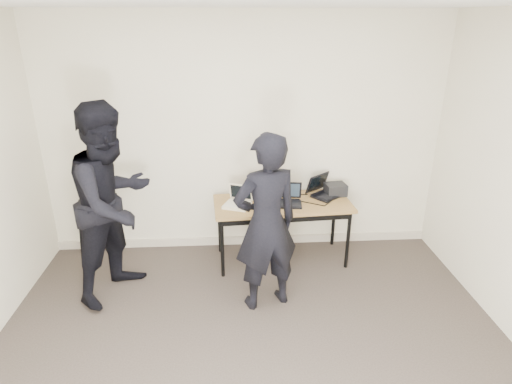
{
  "coord_description": "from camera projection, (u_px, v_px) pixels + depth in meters",
  "views": [
    {
      "loc": [
        -0.15,
        -2.44,
        2.61
      ],
      "look_at": [
        0.1,
        1.6,
        0.95
      ],
      "focal_mm": 30.0,
      "sensor_mm": 36.0,
      "label": 1
    }
  ],
  "objects": [
    {
      "name": "power_brick",
      "position": [
        264.0,
        208.0,
        4.52
      ],
      "size": [
        0.08,
        0.05,
        0.03
      ],
      "primitive_type": "cube",
      "rotation": [
        0.0,
        0.0,
        -0.05
      ],
      "color": "black",
      "rests_on": "desk"
    },
    {
      "name": "leather_satchel",
      "position": [
        265.0,
        185.0,
        4.85
      ],
      "size": [
        0.37,
        0.2,
        0.25
      ],
      "rotation": [
        0.0,
        0.0,
        -0.07
      ],
      "color": "#553516",
      "rests_on": "desk"
    },
    {
      "name": "baseboard",
      "position": [
        245.0,
        240.0,
        5.3
      ],
      "size": [
        4.5,
        0.03,
        0.1
      ],
      "primitive_type": "cube",
      "color": "#C0B49F",
      "rests_on": "ground"
    },
    {
      "name": "laptop_beige",
      "position": [
        238.0,
        202.0,
        4.61
      ],
      "size": [
        0.34,
        0.34,
        0.22
      ],
      "rotation": [
        0.0,
        0.0,
        -0.38
      ],
      "color": "beige",
      "rests_on": "desk"
    },
    {
      "name": "room",
      "position": [
        256.0,
        229.0,
        2.74
      ],
      "size": [
        4.6,
        4.6,
        2.8
      ],
      "color": "#3F3630",
      "rests_on": "ground"
    },
    {
      "name": "person_observer",
      "position": [
        113.0,
        203.0,
        4.07
      ],
      "size": [
        1.11,
        1.19,
        1.94
      ],
      "primitive_type": "imported",
      "rotation": [
        0.0,
        0.0,
        1.05
      ],
      "color": "black",
      "rests_on": "ground"
    },
    {
      "name": "person_typist",
      "position": [
        266.0,
        224.0,
        3.9
      ],
      "size": [
        0.73,
        0.6,
        1.72
      ],
      "primitive_type": "imported",
      "rotation": [
        0.0,
        0.0,
        3.48
      ],
      "color": "black",
      "rests_on": "ground"
    },
    {
      "name": "equipment_box",
      "position": [
        335.0,
        189.0,
        4.89
      ],
      "size": [
        0.25,
        0.22,
        0.13
      ],
      "primitive_type": "cube",
      "rotation": [
        0.0,
        0.0,
        0.14
      ],
      "color": "black",
      "rests_on": "desk"
    },
    {
      "name": "tissue",
      "position": [
        267.0,
        172.0,
        4.79
      ],
      "size": [
        0.15,
        0.12,
        0.08
      ],
      "primitive_type": "ellipsoid",
      "rotation": [
        0.0,
        0.0,
        0.17
      ],
      "color": "white",
      "rests_on": "leather_satchel"
    },
    {
      "name": "laptop_right",
      "position": [
        324.0,
        191.0,
        4.88
      ],
      "size": [
        0.44,
        0.44,
        0.24
      ],
      "rotation": [
        0.0,
        0.0,
        0.67
      ],
      "color": "black",
      "rests_on": "desk"
    },
    {
      "name": "cables",
      "position": [
        287.0,
        202.0,
        4.69
      ],
      "size": [
        1.15,
        0.41,
        0.01
      ],
      "rotation": [
        0.0,
        0.0,
        -0.08
      ],
      "color": "black",
      "rests_on": "desk"
    },
    {
      "name": "laptop_center",
      "position": [
        288.0,
        199.0,
        4.67
      ],
      "size": [
        0.32,
        0.31,
        0.22
      ],
      "rotation": [
        0.0,
        0.0,
        -0.11
      ],
      "color": "black",
      "rests_on": "desk"
    },
    {
      "name": "desk",
      "position": [
        283.0,
        208.0,
        4.72
      ],
      "size": [
        1.54,
        0.75,
        0.72
      ],
      "rotation": [
        0.0,
        0.0,
        0.07
      ],
      "color": "olive",
      "rests_on": "ground"
    }
  ]
}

